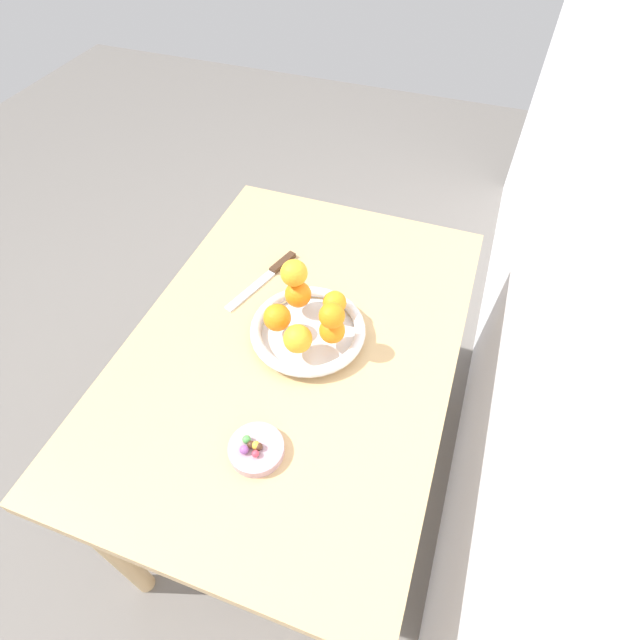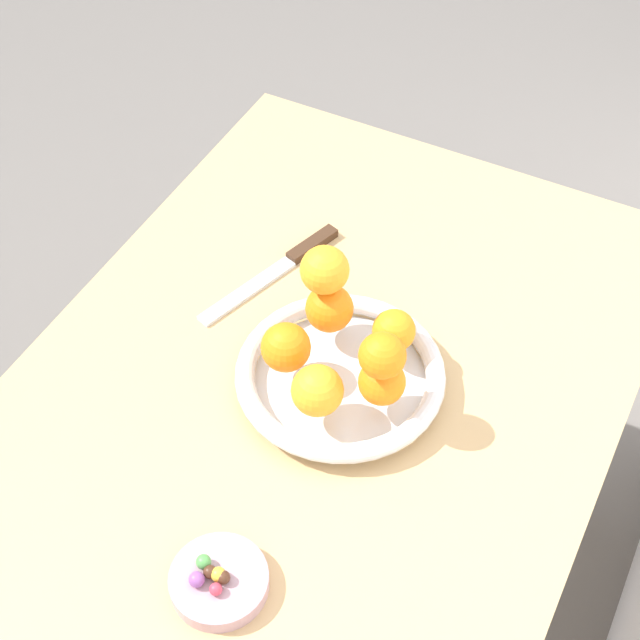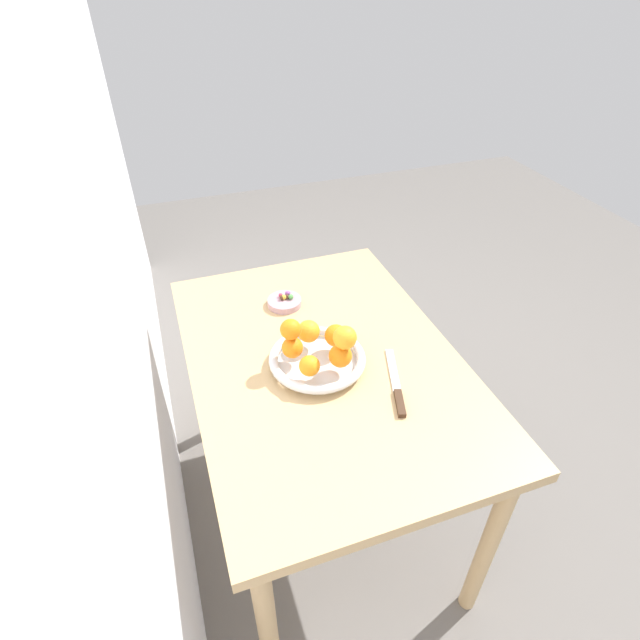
{
  "view_description": "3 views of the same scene",
  "coord_description": "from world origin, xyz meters",
  "px_view_note": "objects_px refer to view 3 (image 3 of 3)",
  "views": [
    {
      "loc": [
        0.68,
        0.31,
        1.68
      ],
      "look_at": [
        -0.0,
        0.07,
        0.84
      ],
      "focal_mm": 28.0,
      "sensor_mm": 36.0,
      "label": 1
    },
    {
      "loc": [
        0.69,
        0.37,
        1.76
      ],
      "look_at": [
        -0.01,
        0.01,
        0.88
      ],
      "focal_mm": 55.0,
      "sensor_mm": 36.0,
      "label": 2
    },
    {
      "loc": [
        -1.02,
        0.37,
        1.71
      ],
      "look_at": [
        0.0,
        0.01,
        0.88
      ],
      "focal_mm": 28.0,
      "sensor_mm": 36.0,
      "label": 3
    }
  ],
  "objects_px": {
    "candy_ball_1": "(287,297)",
    "candy_ball_2": "(281,295)",
    "candy_ball_5": "(282,298)",
    "knife": "(396,387)",
    "orange_0": "(310,366)",
    "candy_dish": "(285,302)",
    "orange_4": "(292,348)",
    "candy_ball_4": "(291,297)",
    "candy_ball_3": "(284,297)",
    "dining_table": "(323,379)",
    "orange_1": "(340,356)",
    "orange_5": "(291,329)",
    "orange_3": "(309,331)",
    "candy_ball_0": "(288,293)",
    "orange_2": "(336,336)",
    "orange_6": "(345,338)"
  },
  "relations": [
    {
      "from": "dining_table",
      "to": "candy_ball_4",
      "type": "xyz_separation_m",
      "value": [
        0.29,
        0.01,
        0.12
      ]
    },
    {
      "from": "candy_ball_3",
      "to": "candy_ball_2",
      "type": "bearing_deg",
      "value": 21.36
    },
    {
      "from": "orange_2",
      "to": "candy_ball_3",
      "type": "distance_m",
      "value": 0.31
    },
    {
      "from": "dining_table",
      "to": "candy_ball_5",
      "type": "bearing_deg",
      "value": 8.27
    },
    {
      "from": "orange_1",
      "to": "candy_ball_1",
      "type": "bearing_deg",
      "value": 6.59
    },
    {
      "from": "candy_ball_2",
      "to": "candy_ball_3",
      "type": "relative_size",
      "value": 0.85
    },
    {
      "from": "orange_2",
      "to": "orange_6",
      "type": "relative_size",
      "value": 1.01
    },
    {
      "from": "candy_ball_3",
      "to": "candy_ball_5",
      "type": "height_order",
      "value": "candy_ball_3"
    },
    {
      "from": "orange_6",
      "to": "candy_ball_3",
      "type": "height_order",
      "value": "orange_6"
    },
    {
      "from": "orange_4",
      "to": "candy_ball_1",
      "type": "relative_size",
      "value": 3.85
    },
    {
      "from": "orange_3",
      "to": "candy_ball_0",
      "type": "relative_size",
      "value": 3.64
    },
    {
      "from": "orange_0",
      "to": "candy_ball_4",
      "type": "height_order",
      "value": "orange_0"
    },
    {
      "from": "orange_0",
      "to": "candy_ball_1",
      "type": "xyz_separation_m",
      "value": [
        0.38,
        -0.05,
        -0.04
      ]
    },
    {
      "from": "candy_ball_5",
      "to": "knife",
      "type": "bearing_deg",
      "value": -158.54
    },
    {
      "from": "candy_dish",
      "to": "orange_5",
      "type": "xyz_separation_m",
      "value": [
        -0.29,
        0.06,
        0.12
      ]
    },
    {
      "from": "orange_6",
      "to": "candy_ball_5",
      "type": "relative_size",
      "value": 4.04
    },
    {
      "from": "orange_1",
      "to": "orange_6",
      "type": "height_order",
      "value": "orange_6"
    },
    {
      "from": "orange_5",
      "to": "candy_ball_4",
      "type": "relative_size",
      "value": 3.33
    },
    {
      "from": "candy_ball_1",
      "to": "candy_ball_2",
      "type": "bearing_deg",
      "value": 48.0
    },
    {
      "from": "candy_ball_3",
      "to": "knife",
      "type": "relative_size",
      "value": 0.07
    },
    {
      "from": "candy_dish",
      "to": "candy_ball_5",
      "type": "height_order",
      "value": "candy_ball_5"
    },
    {
      "from": "candy_dish",
      "to": "candy_ball_5",
      "type": "bearing_deg",
      "value": 81.12
    },
    {
      "from": "dining_table",
      "to": "orange_1",
      "type": "bearing_deg",
      "value": -168.2
    },
    {
      "from": "candy_dish",
      "to": "candy_ball_1",
      "type": "relative_size",
      "value": 7.22
    },
    {
      "from": "orange_2",
      "to": "candy_ball_5",
      "type": "distance_m",
      "value": 0.31
    },
    {
      "from": "candy_ball_5",
      "to": "dining_table",
      "type": "bearing_deg",
      "value": -171.73
    },
    {
      "from": "orange_2",
      "to": "orange_5",
      "type": "bearing_deg",
      "value": 88.83
    },
    {
      "from": "candy_ball_5",
      "to": "knife",
      "type": "relative_size",
      "value": 0.06
    },
    {
      "from": "orange_0",
      "to": "candy_ball_3",
      "type": "xyz_separation_m",
      "value": [
        0.38,
        -0.04,
        -0.04
      ]
    },
    {
      "from": "orange_0",
      "to": "orange_6",
      "type": "relative_size",
      "value": 0.89
    },
    {
      "from": "knife",
      "to": "orange_1",
      "type": "bearing_deg",
      "value": 52.19
    },
    {
      "from": "candy_ball_3",
      "to": "dining_table",
      "type": "bearing_deg",
      "value": -172.98
    },
    {
      "from": "orange_2",
      "to": "candy_dish",
      "type": "bearing_deg",
      "value": 13.68
    },
    {
      "from": "orange_0",
      "to": "candy_ball_5",
      "type": "height_order",
      "value": "orange_0"
    },
    {
      "from": "orange_2",
      "to": "candy_ball_0",
      "type": "distance_m",
      "value": 0.32
    },
    {
      "from": "candy_dish",
      "to": "candy_ball_1",
      "type": "xyz_separation_m",
      "value": [
        0.0,
        -0.01,
        0.02
      ]
    },
    {
      "from": "orange_3",
      "to": "candy_dish",
      "type": "bearing_deg",
      "value": 0.88
    },
    {
      "from": "dining_table",
      "to": "orange_5",
      "type": "xyz_separation_m",
      "value": [
        0.0,
        0.1,
        0.22
      ]
    },
    {
      "from": "orange_5",
      "to": "candy_ball_5",
      "type": "xyz_separation_m",
      "value": [
        0.29,
        -0.05,
        -0.1
      ]
    },
    {
      "from": "orange_1",
      "to": "candy_ball_3",
      "type": "relative_size",
      "value": 3.73
    },
    {
      "from": "orange_3",
      "to": "candy_ball_2",
      "type": "height_order",
      "value": "orange_3"
    },
    {
      "from": "orange_0",
      "to": "candy_ball_4",
      "type": "xyz_separation_m",
      "value": [
        0.38,
        -0.06,
        -0.04
      ]
    },
    {
      "from": "orange_5",
      "to": "candy_ball_3",
      "type": "height_order",
      "value": "orange_5"
    },
    {
      "from": "candy_ball_3",
      "to": "candy_ball_5",
      "type": "bearing_deg",
      "value": 87.79
    },
    {
      "from": "candy_ball_3",
      "to": "candy_ball_0",
      "type": "bearing_deg",
      "value": -48.11
    },
    {
      "from": "orange_2",
      "to": "candy_ball_3",
      "type": "relative_size",
      "value": 3.74
    },
    {
      "from": "candy_ball_4",
      "to": "candy_ball_5",
      "type": "distance_m",
      "value": 0.03
    },
    {
      "from": "orange_1",
      "to": "candy_ball_5",
      "type": "distance_m",
      "value": 0.38
    },
    {
      "from": "dining_table",
      "to": "orange_4",
      "type": "distance_m",
      "value": 0.18
    },
    {
      "from": "dining_table",
      "to": "orange_0",
      "type": "relative_size",
      "value": 19.3
    }
  ]
}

